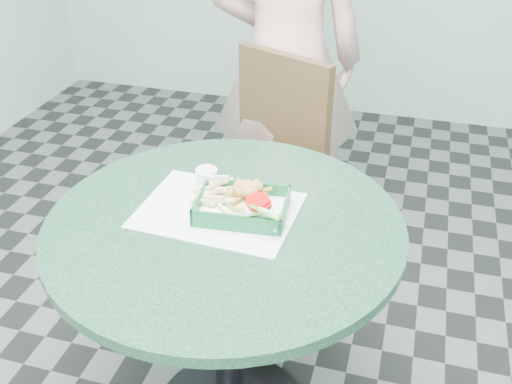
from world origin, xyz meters
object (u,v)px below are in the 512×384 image
(cafe_table, at_px, (226,278))
(dining_chair, at_px, (276,164))
(food_basket, at_px, (242,215))
(crab_sandwich, at_px, (248,199))
(sauce_ramekin, at_px, (211,179))
(diner_person, at_px, (287,35))

(cafe_table, relative_size, dining_chair, 1.00)
(food_basket, height_order, crab_sandwich, crab_sandwich)
(food_basket, relative_size, crab_sandwich, 2.04)
(crab_sandwich, distance_m, sauce_ramekin, 0.14)
(cafe_table, distance_m, diner_person, 1.09)
(food_basket, xyz_separation_m, sauce_ramekin, (-0.12, 0.10, 0.03))
(diner_person, bearing_deg, crab_sandwich, 85.78)
(dining_chair, distance_m, diner_person, 0.50)
(diner_person, distance_m, sauce_ramekin, 0.89)
(diner_person, relative_size, food_basket, 8.12)
(crab_sandwich, xyz_separation_m, sauce_ramekin, (-0.13, 0.07, 0.00))
(diner_person, distance_m, food_basket, 1.00)
(cafe_table, xyz_separation_m, food_basket, (0.04, 0.04, 0.19))
(cafe_table, relative_size, food_basket, 4.01)
(cafe_table, bearing_deg, food_basket, 49.07)
(cafe_table, bearing_deg, dining_chair, 93.65)
(dining_chair, bearing_deg, cafe_table, -62.82)
(diner_person, xyz_separation_m, crab_sandwich, (0.13, -0.95, -0.14))
(cafe_table, height_order, diner_person, diner_person)
(cafe_table, xyz_separation_m, dining_chair, (-0.05, 0.74, -0.05))
(cafe_table, bearing_deg, diner_person, 94.75)
(cafe_table, relative_size, diner_person, 0.49)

